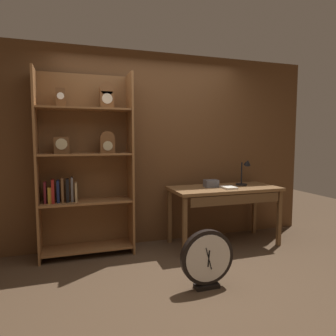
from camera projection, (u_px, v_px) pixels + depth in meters
ground_plane at (188, 285)px, 3.00m from camera, size 10.00×10.00×0.00m
back_wood_panel at (151, 149)px, 4.17m from camera, size 4.80×0.05×2.60m
bookshelf at (85, 164)px, 3.71m from camera, size 1.12×0.39×2.24m
workbench at (225, 194)px, 4.08m from camera, size 1.47×0.68×0.79m
desk_lamp at (244, 172)px, 4.24m from camera, size 0.20×0.20×0.38m
toolbox_small at (211, 183)px, 4.09m from camera, size 0.18×0.12×0.10m
open_repair_manual at (229, 187)px, 3.98m from camera, size 0.16×0.22×0.02m
round_clock_large at (207, 259)px, 2.90m from camera, size 0.53×0.11×0.57m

